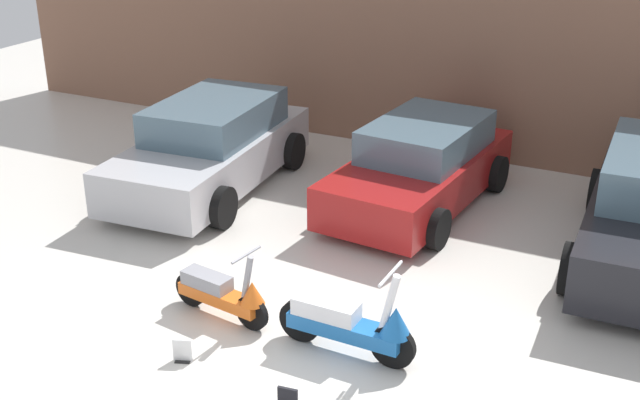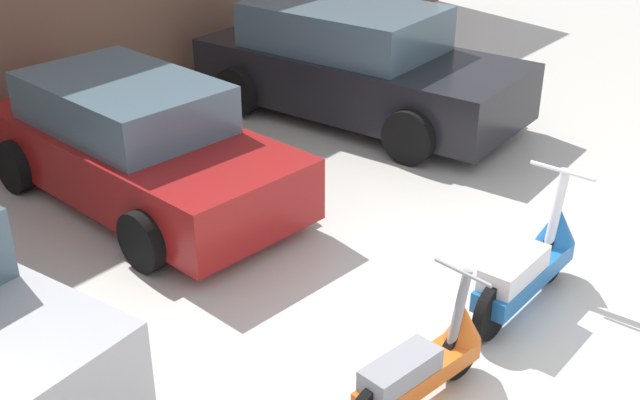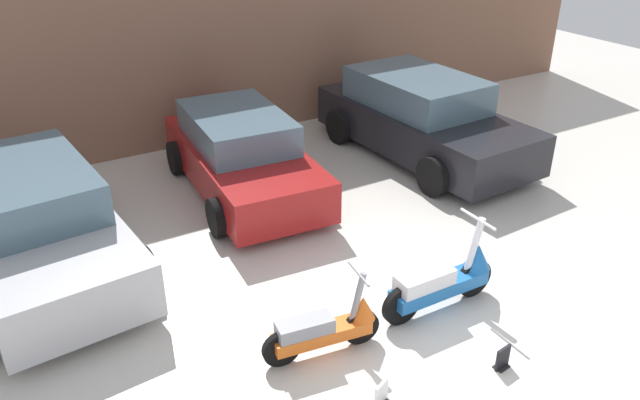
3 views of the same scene
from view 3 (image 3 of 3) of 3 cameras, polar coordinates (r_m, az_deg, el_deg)
The scene contains 9 objects.
ground_plane at distance 7.02m, azimuth 10.88°, elevation -13.84°, with size 28.00×28.00×0.00m, color silver.
wall_back at distance 11.84m, azimuth -11.85°, elevation 13.98°, with size 19.60×0.12×3.86m, color #845B47.
scooter_front_left at distance 6.75m, azimuth 0.66°, elevation -11.54°, with size 1.33×0.50×0.93m.
scooter_front_right at distance 7.50m, azimuth 11.30°, elevation -7.12°, with size 1.57×0.57×1.10m.
car_rear_left at distance 8.71m, azimuth -24.58°, elevation -2.00°, with size 2.21×4.18×1.38m.
car_rear_center at distance 10.09m, azimuth -7.17°, elevation 4.10°, with size 2.07×3.90×1.28m.
car_rear_right at distance 11.51m, azimuth 9.28°, elevation 7.40°, with size 2.21×4.36×1.46m.
placard_near_left_scooter at distance 6.36m, azimuth 5.62°, elevation -17.30°, with size 0.20×0.17×0.26m.
placard_near_right_scooter at distance 6.97m, azimuth 16.36°, elevation -13.76°, with size 0.20×0.14×0.26m.
Camera 3 is at (-3.75, -3.78, 4.58)m, focal length 35.00 mm.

